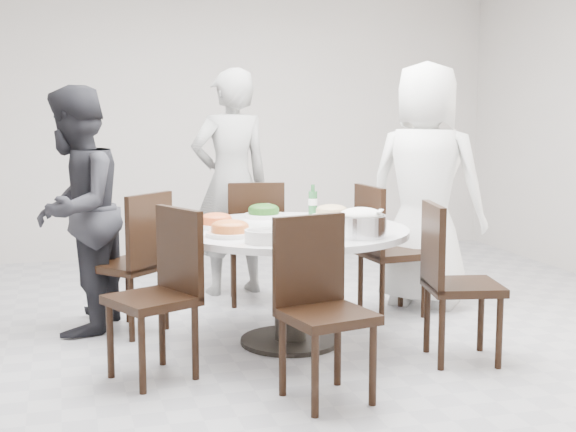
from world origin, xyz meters
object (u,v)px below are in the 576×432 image
object	(u,v)px
chair_ne	(392,250)
beverage_bottle	(313,200)
chair_nw	(129,262)
soup_bowl	(266,236)
rice_bowl	(361,226)
chair_n	(255,242)
chair_sw	(151,296)
diner_right	(426,186)
dining_table	(290,286)
chair_se	(463,283)
diner_middle	(231,182)
diner_left	(75,211)
chair_s	(327,311)

from	to	relation	value
chair_ne	beverage_bottle	world-z (taller)	beverage_bottle
chair_nw	soup_bowl	bearing A→B (deg)	81.20
chair_nw	rice_bowl	bearing A→B (deg)	99.80
chair_n	chair_sw	xyz separation A→B (m)	(-0.96, -1.55, 0.00)
diner_right	chair_n	bearing A→B (deg)	22.34
chair_sw	beverage_bottle	distance (m)	1.62
rice_bowl	chair_ne	bearing A→B (deg)	56.84
dining_table	rice_bowl	size ratio (longest dim) A/B	4.98
rice_bowl	chair_se	bearing A→B (deg)	-17.19
dining_table	beverage_bottle	xyz separation A→B (m)	(0.32, 0.53, 0.48)
dining_table	diner_middle	xyz separation A→B (m)	(-0.07, 1.47, 0.53)
rice_bowl	soup_bowl	bearing A→B (deg)	-176.07
chair_se	chair_nw	bearing A→B (deg)	69.48
dining_table	chair_nw	world-z (taller)	chair_nw
soup_bowl	diner_right	bearing A→B (deg)	36.69
diner_right	soup_bowl	xyz separation A→B (m)	(-1.53, -1.14, -0.13)
chair_sw	rice_bowl	world-z (taller)	chair_sw
diner_right	chair_se	bearing A→B (deg)	117.01
chair_se	beverage_bottle	world-z (taller)	beverage_bottle
chair_nw	rice_bowl	xyz separation A→B (m)	(1.28, -0.98, 0.34)
chair_se	chair_n	bearing A→B (deg)	37.83
diner_right	chair_sw	bearing A→B (deg)	69.49
chair_ne	diner_right	size ratio (longest dim) A/B	0.52
chair_n	chair_nw	xyz separation A→B (m)	(-1.01, -0.56, 0.00)
chair_se	beverage_bottle	bearing A→B (deg)	38.27
chair_se	diner_middle	world-z (taller)	diner_middle
chair_se	diner_right	bearing A→B (deg)	-4.04
chair_n	chair_se	bearing A→B (deg)	127.06
soup_bowl	chair_nw	bearing A→B (deg)	123.79
diner_left	soup_bowl	distance (m)	1.52
chair_nw	diner_left	world-z (taller)	diner_left
chair_nw	chair_se	distance (m)	2.20
soup_bowl	rice_bowl	bearing A→B (deg)	3.93
diner_middle	soup_bowl	world-z (taller)	diner_middle
chair_sw	rice_bowl	distance (m)	1.28
dining_table	chair_se	distance (m)	1.09
chair_nw	diner_right	xyz separation A→B (m)	(2.22, 0.12, 0.44)
chair_s	chair_se	world-z (taller)	same
diner_right	diner_middle	xyz separation A→B (m)	(-1.32, 0.80, -0.02)
chair_se	diner_middle	bearing A→B (deg)	36.38
chair_n	chair_s	world-z (taller)	same
chair_s	diner_middle	xyz separation A→B (m)	(0.02, 2.49, 0.43)
diner_right	diner_middle	distance (m)	1.55
chair_se	diner_right	distance (m)	1.40
chair_s	beverage_bottle	bearing A→B (deg)	62.70
rice_bowl	diner_middle	bearing A→B (deg)	101.36
chair_ne	dining_table	bearing A→B (deg)	112.81
rice_bowl	chair_n	bearing A→B (deg)	99.93
beverage_bottle	chair_ne	bearing A→B (deg)	-3.94
diner_middle	beverage_bottle	distance (m)	1.02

